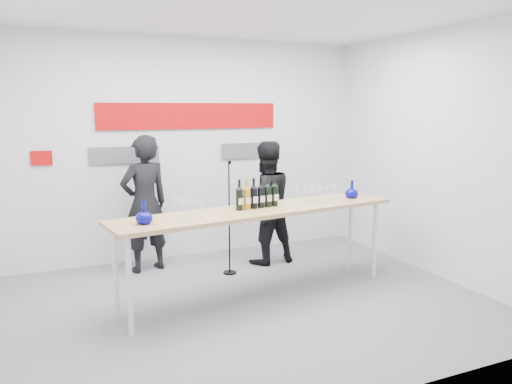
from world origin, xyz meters
The scene contains 12 objects.
ground centered at (0.00, 0.00, 0.00)m, with size 5.00×5.00×0.00m, color slate.
back_wall centered at (0.00, 2.00, 1.50)m, with size 5.00×0.04×3.00m, color silver.
signage centered at (-0.06, 1.97, 1.81)m, with size 3.38×0.02×0.79m.
tasting_table centered at (0.21, 0.15, 0.91)m, with size 3.33×1.10×0.98m.
wine_bottles centered at (0.21, 0.21, 1.15)m, with size 0.53×0.15×0.33m.
decanter_left centered at (-1.07, -0.05, 1.09)m, with size 0.16×0.16×0.21m, color #080789, non-canonical shape.
decanter_right centered at (1.51, 0.30, 1.09)m, with size 0.16×0.16×0.21m, color #080789, non-canonical shape.
glasses_left centered at (-0.63, 0.02, 1.07)m, with size 0.28×0.24×0.18m.
glasses_right centered at (0.95, 0.24, 1.07)m, with size 0.48×0.26×0.18m.
presenter_left centered at (-0.75, 1.54, 0.87)m, with size 0.63×0.41×1.73m, color black.
presenter_right centered at (0.78, 1.22, 0.82)m, with size 0.79×0.62×1.63m, color black.
mic_stand centered at (0.18, 0.98, 0.44)m, with size 0.17×0.17×1.43m.
Camera 1 is at (-1.97, -4.66, 2.05)m, focal length 35.00 mm.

